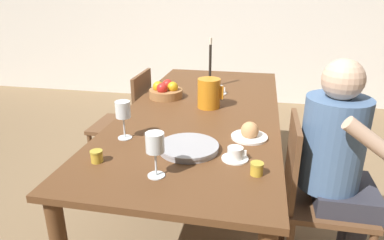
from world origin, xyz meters
name	(u,v)px	position (x,y,z in m)	size (l,w,h in m)	color
ground_plane	(201,208)	(0.00, 0.00, 0.00)	(20.00, 20.00, 0.00)	#7F6647
wall_back	(238,2)	(0.00, 2.62, 1.30)	(10.00, 0.06, 2.60)	silver
dining_table	(202,122)	(0.00, 0.00, 0.66)	(0.94, 2.17, 0.75)	brown
chair_person_side	(314,194)	(0.66, -0.41, 0.47)	(0.42, 0.42, 0.87)	brown
chair_opposite	(129,122)	(-0.66, 0.38, 0.47)	(0.42, 0.42, 0.87)	brown
person_seated	(338,157)	(0.75, -0.41, 0.69)	(0.39, 0.41, 1.17)	#33333D
red_pitcher	(209,93)	(0.03, 0.05, 0.84)	(0.17, 0.14, 0.19)	orange
wine_glass_water	(123,111)	(-0.31, -0.52, 0.89)	(0.08, 0.08, 0.20)	white
wine_glass_juice	(155,145)	(-0.04, -0.85, 0.89)	(0.08, 0.08, 0.19)	white
teacup_near_person	(235,154)	(0.26, -0.64, 0.77)	(0.12, 0.12, 0.06)	white
teacup_across	(218,90)	(0.06, 0.36, 0.77)	(0.12, 0.12, 0.06)	white
serving_tray	(189,147)	(0.04, -0.59, 0.76)	(0.29, 0.29, 0.03)	#9E9EA3
bread_plate	(250,133)	(0.31, -0.39, 0.78)	(0.19, 0.19, 0.09)	white
jam_jar_amber	(257,168)	(0.36, -0.76, 0.78)	(0.06, 0.06, 0.05)	gold
jam_jar_red	(97,156)	(-0.33, -0.78, 0.78)	(0.06, 0.06, 0.05)	gold
fruit_bowl	(166,91)	(-0.29, 0.20, 0.79)	(0.23, 0.23, 0.12)	#9E6B3D
candlestick_tall	(210,68)	(-0.03, 0.53, 0.90)	(0.06, 0.06, 0.38)	black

